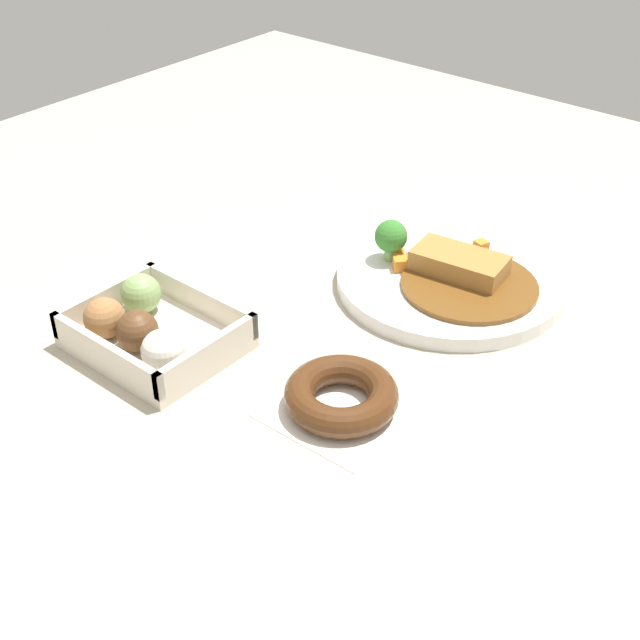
% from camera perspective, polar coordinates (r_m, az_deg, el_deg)
% --- Properties ---
extents(ground_plane, '(1.60, 1.60, 0.00)m').
position_cam_1_polar(ground_plane, '(0.97, 0.17, -0.22)').
color(ground_plane, '#B2A893').
extents(curry_plate, '(0.27, 0.27, 0.07)m').
position_cam_1_polar(curry_plate, '(1.03, 8.52, 2.86)').
color(curry_plate, white).
rests_on(curry_plate, ground_plane).
extents(donut_box, '(0.17, 0.14, 0.06)m').
position_cam_1_polar(donut_box, '(0.93, -11.29, -0.65)').
color(donut_box, beige).
rests_on(donut_box, ground_plane).
extents(chocolate_ring_donut, '(0.13, 0.13, 0.03)m').
position_cam_1_polar(chocolate_ring_donut, '(0.84, 1.41, -5.02)').
color(chocolate_ring_donut, white).
rests_on(chocolate_ring_donut, ground_plane).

